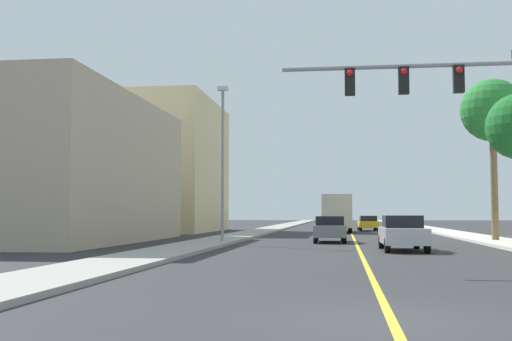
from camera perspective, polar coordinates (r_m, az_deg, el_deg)
The scene contains 13 objects.
ground at distance 51.91m, azimuth 8.55°, elevation -5.60°, with size 192.00×192.00×0.00m, color #2D2D30.
sidewalk_left at distance 52.37m, azimuth 0.02°, elevation -5.54°, with size 2.68×168.00×0.15m, color #9E9B93.
sidewalk_right at distance 52.59m, azimuth 17.05°, elevation -5.37°, with size 2.68×168.00×0.15m, color beige.
lane_marking_center at distance 51.91m, azimuth 8.55°, elevation -5.59°, with size 0.16×144.00×0.01m, color yellow.
building_left_near at distance 38.98m, azimuth -20.81°, elevation -0.00°, with size 14.83×18.33×8.14m, color tan.
building_left_far at distance 58.01m, azimuth -10.49°, elevation 0.32°, with size 13.83×14.77×11.55m, color beige.
traffic_signal_mast at distance 20.48m, azimuth 20.17°, elevation 5.76°, with size 9.46×0.36×6.58m.
street_lamp at distance 33.23m, azimuth -3.02°, elevation 1.36°, with size 0.56×0.28×8.13m.
palm_far at distance 38.20m, azimuth 20.45°, elevation 4.96°, with size 3.52×3.52×9.02m.
car_yellow at distance 59.48m, azimuth 10.01°, elevation -4.66°, with size 1.87×4.27×1.39m.
car_gray at distance 35.84m, azimuth 6.63°, elevation -5.20°, with size 1.83×4.39×1.46m.
car_silver at distance 28.39m, azimuth 13.01°, elevation -5.46°, with size 1.86×4.48×1.53m.
delivery_truck at distance 54.11m, azimuth 7.30°, elevation -3.77°, with size 2.42×8.23×3.14m.
Camera 1 is at (-0.73, -9.88, 1.63)m, focal length 44.58 mm.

